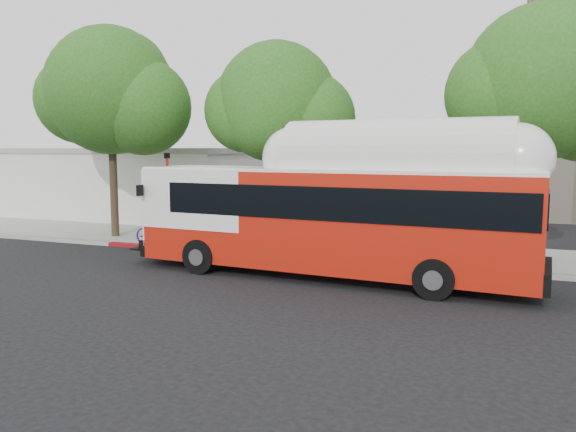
# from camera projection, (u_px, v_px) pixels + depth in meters

# --- Properties ---
(ground) EXTENTS (120.00, 120.00, 0.00)m
(ground) POSITION_uv_depth(u_px,v_px,m) (235.00, 280.00, 18.01)
(ground) COLOR black
(ground) RESTS_ON ground
(sidewalk) EXTENTS (60.00, 5.00, 0.15)m
(sidewalk) POSITION_uv_depth(u_px,v_px,m) (303.00, 246.00, 24.02)
(sidewalk) COLOR gray
(sidewalk) RESTS_ON ground
(curb_strip) EXTENTS (60.00, 0.30, 0.15)m
(curb_strip) POSITION_uv_depth(u_px,v_px,m) (280.00, 257.00, 21.61)
(curb_strip) COLOR gray
(curb_strip) RESTS_ON ground
(red_curb_segment) EXTENTS (10.00, 0.32, 0.16)m
(red_curb_segment) POSITION_uv_depth(u_px,v_px,m) (212.00, 251.00, 22.69)
(red_curb_segment) COLOR maroon
(red_curb_segment) RESTS_ON ground
(street_tree_left) EXTENTS (6.67, 5.80, 9.74)m
(street_tree_left) POSITION_uv_depth(u_px,v_px,m) (120.00, 96.00, 25.45)
(street_tree_left) COLOR #2D2116
(street_tree_left) RESTS_ON ground
(street_tree_mid) EXTENTS (5.75, 5.00, 8.62)m
(street_tree_mid) POSITION_uv_depth(u_px,v_px,m) (286.00, 107.00, 23.14)
(street_tree_mid) COLOR #2D2116
(street_tree_mid) RESTS_ON ground
(street_tree_right) EXTENTS (6.21, 5.40, 9.18)m
(street_tree_right) POSITION_uv_depth(u_px,v_px,m) (555.00, 89.00, 19.30)
(street_tree_right) COLOR #2D2116
(street_tree_right) RESTS_ON ground
(low_commercial_bldg) EXTENTS (16.20, 10.20, 4.25)m
(low_commercial_bldg) POSITION_uv_depth(u_px,v_px,m) (136.00, 181.00, 35.75)
(low_commercial_bldg) COLOR silver
(low_commercial_bldg) RESTS_ON ground
(transit_bus) EXTENTS (13.98, 3.69, 4.09)m
(transit_bus) POSITION_uv_depth(u_px,v_px,m) (332.00, 220.00, 18.13)
(transit_bus) COLOR #B51B0C
(transit_bus) RESTS_ON ground
(signal_pole) EXTENTS (0.11, 0.38, 4.04)m
(signal_pole) POSITION_uv_depth(u_px,v_px,m) (168.00, 199.00, 23.92)
(signal_pole) COLOR red
(signal_pole) RESTS_ON ground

